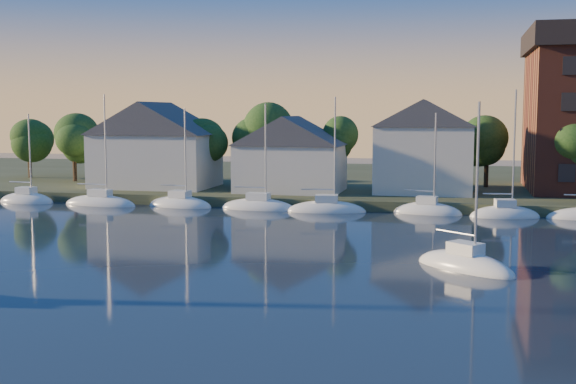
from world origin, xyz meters
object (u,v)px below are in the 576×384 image
(clubhouse_west, at_px, (156,144))
(drifting_sailboat_right, at_px, (465,268))
(clubhouse_east, at_px, (424,145))
(clubhouse_centre, at_px, (291,153))

(clubhouse_west, bearing_deg, drifting_sailboat_right, -43.26)
(clubhouse_west, relative_size, drifting_sailboat_right, 1.22)
(clubhouse_east, bearing_deg, clubhouse_centre, -171.87)
(clubhouse_centre, relative_size, drifting_sailboat_right, 1.03)
(clubhouse_west, bearing_deg, clubhouse_east, 1.91)
(drifting_sailboat_right, bearing_deg, clubhouse_west, 174.70)
(clubhouse_west, height_order, clubhouse_east, clubhouse_east)
(drifting_sailboat_right, bearing_deg, clubhouse_centre, 158.13)
(clubhouse_east, height_order, drifting_sailboat_right, clubhouse_east)
(clubhouse_centre, height_order, drifting_sailboat_right, drifting_sailboat_right)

